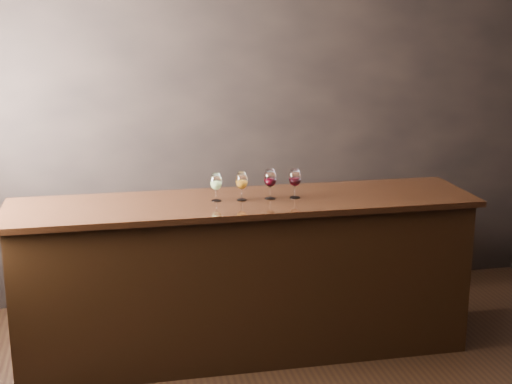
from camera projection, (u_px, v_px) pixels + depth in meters
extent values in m
cube|color=black|center=(252.00, 130.00, 5.88)|extent=(5.00, 0.02, 2.80)
cube|color=black|center=(245.00, 280.00, 4.97)|extent=(3.08, 0.70, 1.08)
cube|color=black|center=(244.00, 203.00, 4.83)|extent=(3.19, 0.77, 0.04)
cube|color=black|center=(243.00, 255.00, 5.90)|extent=(2.21, 0.40, 0.79)
cylinder|color=white|center=(216.00, 201.00, 4.80)|extent=(0.07, 0.07, 0.00)
cylinder|color=white|center=(216.00, 195.00, 4.79)|extent=(0.01, 0.01, 0.07)
ellipsoid|color=white|center=(216.00, 182.00, 4.76)|extent=(0.08, 0.08, 0.11)
cylinder|color=white|center=(216.00, 174.00, 4.75)|extent=(0.06, 0.06, 0.01)
ellipsoid|color=#C5D671|center=(216.00, 185.00, 4.77)|extent=(0.06, 0.06, 0.05)
cylinder|color=white|center=(242.00, 200.00, 4.82)|extent=(0.07, 0.07, 0.00)
cylinder|color=white|center=(242.00, 194.00, 4.81)|extent=(0.01, 0.01, 0.07)
ellipsoid|color=white|center=(242.00, 181.00, 4.78)|extent=(0.08, 0.08, 0.12)
cylinder|color=white|center=(242.00, 173.00, 4.77)|extent=(0.06, 0.06, 0.01)
ellipsoid|color=#B36311|center=(242.00, 183.00, 4.79)|extent=(0.07, 0.07, 0.05)
cylinder|color=white|center=(270.00, 198.00, 4.85)|extent=(0.07, 0.07, 0.00)
cylinder|color=white|center=(270.00, 193.00, 4.84)|extent=(0.01, 0.01, 0.08)
ellipsoid|color=white|center=(270.00, 178.00, 4.82)|extent=(0.09, 0.09, 0.12)
cylinder|color=white|center=(270.00, 170.00, 4.80)|extent=(0.06, 0.06, 0.01)
ellipsoid|color=black|center=(270.00, 181.00, 4.82)|extent=(0.07, 0.07, 0.06)
cylinder|color=white|center=(295.00, 197.00, 4.88)|extent=(0.07, 0.07, 0.00)
cylinder|color=white|center=(295.00, 192.00, 4.87)|extent=(0.01, 0.01, 0.08)
ellipsoid|color=white|center=(295.00, 178.00, 4.84)|extent=(0.08, 0.08, 0.12)
cylinder|color=white|center=(295.00, 170.00, 4.83)|extent=(0.06, 0.06, 0.01)
ellipsoid|color=black|center=(295.00, 181.00, 4.85)|extent=(0.07, 0.07, 0.05)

